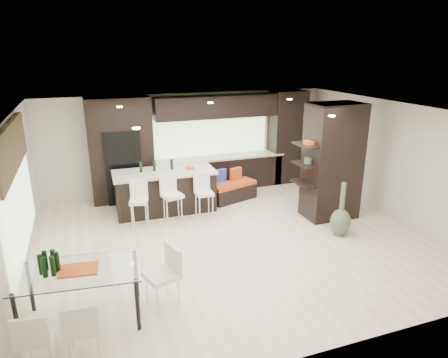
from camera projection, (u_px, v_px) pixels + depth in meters
name	position (u px, v px, depth m)	size (l,w,h in m)	color
ground	(234.00, 239.00, 8.46)	(8.00, 8.00, 0.00)	beige
back_wall	(189.00, 142.00, 11.18)	(8.00, 0.02, 2.70)	beige
left_wall	(14.00, 203.00, 6.76)	(0.02, 7.00, 2.70)	beige
right_wall	(393.00, 160.00, 9.33)	(0.02, 7.00, 2.70)	beige
ceiling	(235.00, 111.00, 7.62)	(8.00, 7.00, 0.02)	white
window_left	(18.00, 199.00, 6.95)	(0.04, 3.20, 1.90)	#B2D199
window_back	(210.00, 134.00, 11.27)	(3.40, 0.04, 1.20)	#B2D199
stone_accent	(12.00, 148.00, 6.68)	(0.08, 3.00, 0.80)	brown
ceiling_spots	(230.00, 110.00, 7.85)	(4.00, 3.00, 0.02)	white
back_cabinetry	(210.00, 143.00, 11.04)	(6.80, 0.68, 2.70)	black
refrigerator	(123.00, 166.00, 10.35)	(0.90, 0.68, 1.90)	black
partition_column	(332.00, 162.00, 9.23)	(1.20, 0.80, 2.70)	black
kitchen_island	(165.00, 191.00, 9.81)	(2.45, 1.05, 1.02)	black
stool_left	(139.00, 209.00, 8.85)	(0.39, 0.39, 0.88)	white
stool_mid	(173.00, 204.00, 9.07)	(0.41, 0.41, 0.93)	white
stool_right	(204.00, 201.00, 9.33)	(0.39, 0.39, 0.88)	white
bench	(233.00, 191.00, 10.56)	(1.27, 0.49, 0.49)	black
floor_vase	(342.00, 209.00, 8.46)	(0.44, 0.44, 1.20)	#4A573F
dining_table	(82.00, 295.00, 5.82)	(1.73, 0.97, 0.83)	white
chair_near	(83.00, 330.00, 5.12)	(0.43, 0.43, 0.80)	white
chair_far	(37.00, 340.00, 4.95)	(0.43, 0.43, 0.79)	white
chair_end	(162.00, 279.00, 6.19)	(0.47, 0.47, 0.87)	white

